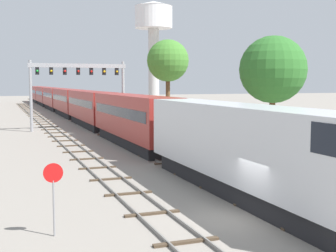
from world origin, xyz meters
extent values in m
plane|color=gray|center=(0.00, 0.00, 0.00)|extent=(400.00, 400.00, 0.00)
cube|color=slate|center=(1.28, 60.00, 0.08)|extent=(0.07, 200.00, 0.16)
cube|color=slate|center=(2.72, 60.00, 0.08)|extent=(0.07, 200.00, 0.16)
cube|color=#473828|center=(2.00, -2.00, 0.05)|extent=(2.60, 0.24, 0.10)
cube|color=#473828|center=(2.00, 2.00, 0.05)|extent=(2.60, 0.24, 0.10)
cube|color=#473828|center=(2.00, 6.00, 0.05)|extent=(2.60, 0.24, 0.10)
cube|color=#473828|center=(2.00, 10.00, 0.05)|extent=(2.60, 0.24, 0.10)
cube|color=#473828|center=(2.00, 14.00, 0.05)|extent=(2.60, 0.24, 0.10)
cube|color=#473828|center=(2.00, 18.00, 0.05)|extent=(2.60, 0.24, 0.10)
cube|color=#473828|center=(2.00, 22.00, 0.05)|extent=(2.60, 0.24, 0.10)
cube|color=#473828|center=(2.00, 26.00, 0.05)|extent=(2.60, 0.24, 0.10)
cube|color=#473828|center=(2.00, 30.00, 0.05)|extent=(2.60, 0.24, 0.10)
cube|color=#473828|center=(2.00, 34.00, 0.05)|extent=(2.60, 0.24, 0.10)
cube|color=#473828|center=(2.00, 38.00, 0.05)|extent=(2.60, 0.24, 0.10)
cube|color=#473828|center=(2.00, 42.00, 0.05)|extent=(2.60, 0.24, 0.10)
cube|color=#473828|center=(2.00, 46.00, 0.05)|extent=(2.60, 0.24, 0.10)
cube|color=#473828|center=(2.00, 50.00, 0.05)|extent=(2.60, 0.24, 0.10)
cube|color=#473828|center=(2.00, 54.00, 0.05)|extent=(2.60, 0.24, 0.10)
cube|color=#473828|center=(2.00, 58.00, 0.05)|extent=(2.60, 0.24, 0.10)
cube|color=#473828|center=(2.00, 62.00, 0.05)|extent=(2.60, 0.24, 0.10)
cube|color=#473828|center=(2.00, 66.00, 0.05)|extent=(2.60, 0.24, 0.10)
cube|color=#473828|center=(2.00, 70.00, 0.05)|extent=(2.60, 0.24, 0.10)
cube|color=#473828|center=(2.00, 74.00, 0.05)|extent=(2.60, 0.24, 0.10)
cube|color=#473828|center=(2.00, 78.00, 0.05)|extent=(2.60, 0.24, 0.10)
cube|color=#473828|center=(2.00, 82.00, 0.05)|extent=(2.60, 0.24, 0.10)
cube|color=#473828|center=(2.00, 86.00, 0.05)|extent=(2.60, 0.24, 0.10)
cube|color=#473828|center=(2.00, 90.00, 0.05)|extent=(2.60, 0.24, 0.10)
cube|color=#473828|center=(2.00, 94.00, 0.05)|extent=(2.60, 0.24, 0.10)
cube|color=#473828|center=(2.00, 98.00, 0.05)|extent=(2.60, 0.24, 0.10)
cube|color=#473828|center=(2.00, 102.00, 0.05)|extent=(2.60, 0.24, 0.10)
cube|color=#473828|center=(2.00, 106.00, 0.05)|extent=(2.60, 0.24, 0.10)
cube|color=#473828|center=(2.00, 110.00, 0.05)|extent=(2.60, 0.24, 0.10)
cube|color=#473828|center=(2.00, 114.00, 0.05)|extent=(2.60, 0.24, 0.10)
cube|color=#473828|center=(2.00, 118.00, 0.05)|extent=(2.60, 0.24, 0.10)
cube|color=#473828|center=(2.00, 122.00, 0.05)|extent=(2.60, 0.24, 0.10)
cube|color=#473828|center=(2.00, 126.00, 0.05)|extent=(2.60, 0.24, 0.10)
cube|color=#473828|center=(2.00, 130.00, 0.05)|extent=(2.60, 0.24, 0.10)
cube|color=#473828|center=(2.00, 134.00, 0.05)|extent=(2.60, 0.24, 0.10)
cube|color=#473828|center=(2.00, 138.00, 0.05)|extent=(2.60, 0.24, 0.10)
cube|color=#473828|center=(2.00, 142.00, 0.05)|extent=(2.60, 0.24, 0.10)
cube|color=#473828|center=(2.00, 146.00, 0.05)|extent=(2.60, 0.24, 0.10)
cube|color=#473828|center=(2.00, 150.00, 0.05)|extent=(2.60, 0.24, 0.10)
cube|color=#473828|center=(2.00, 154.00, 0.05)|extent=(2.60, 0.24, 0.10)
cube|color=#473828|center=(2.00, 158.00, 0.05)|extent=(2.60, 0.24, 0.10)
cube|color=slate|center=(-4.22, 40.00, 0.08)|extent=(0.07, 160.00, 0.16)
cube|color=slate|center=(-2.78, 40.00, 0.08)|extent=(0.07, 160.00, 0.16)
cube|color=#473828|center=(-3.50, -2.00, 0.05)|extent=(2.60, 0.24, 0.10)
cube|color=#473828|center=(-3.50, 2.00, 0.05)|extent=(2.60, 0.24, 0.10)
cube|color=#473828|center=(-3.50, 6.00, 0.05)|extent=(2.60, 0.24, 0.10)
cube|color=#473828|center=(-3.50, 10.00, 0.05)|extent=(2.60, 0.24, 0.10)
cube|color=#473828|center=(-3.50, 14.00, 0.05)|extent=(2.60, 0.24, 0.10)
cube|color=#473828|center=(-3.50, 18.00, 0.05)|extent=(2.60, 0.24, 0.10)
cube|color=#473828|center=(-3.50, 22.00, 0.05)|extent=(2.60, 0.24, 0.10)
cube|color=#473828|center=(-3.50, 26.00, 0.05)|extent=(2.60, 0.24, 0.10)
cube|color=#473828|center=(-3.50, 30.00, 0.05)|extent=(2.60, 0.24, 0.10)
cube|color=#473828|center=(-3.50, 34.00, 0.05)|extent=(2.60, 0.24, 0.10)
cube|color=#473828|center=(-3.50, 38.00, 0.05)|extent=(2.60, 0.24, 0.10)
cube|color=#473828|center=(-3.50, 42.00, 0.05)|extent=(2.60, 0.24, 0.10)
cube|color=#473828|center=(-3.50, 46.00, 0.05)|extent=(2.60, 0.24, 0.10)
cube|color=#473828|center=(-3.50, 50.00, 0.05)|extent=(2.60, 0.24, 0.10)
cube|color=#473828|center=(-3.50, 54.00, 0.05)|extent=(2.60, 0.24, 0.10)
cube|color=#473828|center=(-3.50, 58.00, 0.05)|extent=(2.60, 0.24, 0.10)
cube|color=#473828|center=(-3.50, 62.00, 0.05)|extent=(2.60, 0.24, 0.10)
cube|color=#473828|center=(-3.50, 66.00, 0.05)|extent=(2.60, 0.24, 0.10)
cube|color=#473828|center=(-3.50, 70.00, 0.05)|extent=(2.60, 0.24, 0.10)
cube|color=#473828|center=(-3.50, 74.00, 0.05)|extent=(2.60, 0.24, 0.10)
cube|color=#473828|center=(-3.50, 78.00, 0.05)|extent=(2.60, 0.24, 0.10)
cube|color=#473828|center=(-3.50, 82.00, 0.05)|extent=(2.60, 0.24, 0.10)
cube|color=#473828|center=(-3.50, 86.00, 0.05)|extent=(2.60, 0.24, 0.10)
cube|color=#473828|center=(-3.50, 90.00, 0.05)|extent=(2.60, 0.24, 0.10)
cube|color=#473828|center=(-3.50, 94.00, 0.05)|extent=(2.60, 0.24, 0.10)
cube|color=#473828|center=(-3.50, 98.00, 0.05)|extent=(2.60, 0.24, 0.10)
cube|color=#473828|center=(-3.50, 102.00, 0.05)|extent=(2.60, 0.24, 0.10)
cube|color=#473828|center=(-3.50, 106.00, 0.05)|extent=(2.60, 0.24, 0.10)
cube|color=#473828|center=(-3.50, 110.00, 0.05)|extent=(2.60, 0.24, 0.10)
cube|color=#473828|center=(-3.50, 114.00, 0.05)|extent=(2.60, 0.24, 0.10)
cube|color=#473828|center=(-3.50, 118.00, 0.05)|extent=(2.60, 0.24, 0.10)
cube|color=silver|center=(2.00, 3.78, 2.90)|extent=(3.00, 19.56, 3.80)
cube|color=black|center=(2.00, 3.78, 0.50)|extent=(2.52, 17.60, 1.00)
cube|color=maroon|center=(2.00, 24.33, 2.90)|extent=(3.00, 19.56, 3.80)
cube|color=black|center=(2.00, 24.33, 3.30)|extent=(3.04, 17.99, 0.90)
cube|color=black|center=(2.00, 24.33, 0.50)|extent=(2.52, 17.60, 1.00)
cube|color=maroon|center=(2.00, 44.89, 2.90)|extent=(3.00, 19.56, 3.80)
cube|color=black|center=(2.00, 44.89, 3.30)|extent=(3.04, 17.99, 0.90)
cube|color=black|center=(2.00, 44.89, 0.50)|extent=(2.52, 17.60, 1.00)
cube|color=maroon|center=(2.00, 65.45, 2.90)|extent=(3.00, 19.56, 3.80)
cube|color=black|center=(2.00, 65.45, 3.30)|extent=(3.04, 17.99, 0.90)
cube|color=black|center=(2.00, 65.45, 0.50)|extent=(2.52, 17.60, 1.00)
cube|color=maroon|center=(2.00, 86.00, 2.90)|extent=(3.00, 19.56, 3.80)
cube|color=black|center=(2.00, 86.00, 3.30)|extent=(3.04, 17.99, 0.90)
cube|color=black|center=(2.00, 86.00, 0.50)|extent=(2.52, 17.60, 1.00)
cube|color=maroon|center=(2.00, 106.56, 2.90)|extent=(3.00, 19.56, 3.80)
cube|color=black|center=(2.00, 106.56, 3.30)|extent=(3.04, 17.99, 0.90)
cube|color=black|center=(2.00, 106.56, 0.50)|extent=(2.52, 17.60, 1.00)
cube|color=maroon|center=(2.00, 127.12, 2.90)|extent=(3.00, 19.56, 3.80)
cube|color=black|center=(2.00, 127.12, 3.30)|extent=(3.04, 17.99, 0.90)
cube|color=black|center=(2.00, 127.12, 0.50)|extent=(2.52, 17.60, 1.00)
cylinder|color=#999BA0|center=(-6.00, 40.66, 4.33)|extent=(0.36, 0.36, 8.66)
cylinder|color=#999BA0|center=(5.50, 40.66, 4.33)|extent=(0.36, 0.36, 8.66)
cube|color=#999BA0|center=(-0.25, 40.66, 8.06)|extent=(12.10, 0.36, 0.50)
cube|color=black|center=(-5.18, 40.71, 7.36)|extent=(0.44, 0.32, 0.90)
sphere|color=green|center=(-5.18, 40.52, 7.36)|extent=(0.28, 0.28, 0.28)
cube|color=black|center=(-3.54, 40.71, 7.36)|extent=(0.44, 0.32, 0.90)
sphere|color=yellow|center=(-3.54, 40.52, 7.36)|extent=(0.28, 0.28, 0.28)
cube|color=black|center=(-1.89, 40.71, 7.36)|extent=(0.44, 0.32, 0.90)
sphere|color=red|center=(-1.89, 40.52, 7.36)|extent=(0.28, 0.28, 0.28)
cube|color=black|center=(-0.25, 40.71, 7.36)|extent=(0.44, 0.32, 0.90)
sphere|color=red|center=(-0.25, 40.52, 7.36)|extent=(0.28, 0.28, 0.28)
cube|color=black|center=(1.39, 40.71, 7.36)|extent=(0.44, 0.32, 0.90)
sphere|color=red|center=(1.39, 40.52, 7.36)|extent=(0.28, 0.28, 0.28)
cube|color=black|center=(3.04, 40.71, 7.36)|extent=(0.44, 0.32, 0.90)
sphere|color=yellow|center=(3.04, 40.52, 7.36)|extent=(0.28, 0.28, 0.28)
cube|color=black|center=(4.68, 40.71, 7.36)|extent=(0.44, 0.32, 0.90)
sphere|color=yellow|center=(4.68, 40.52, 7.36)|extent=(0.28, 0.28, 0.28)
cylinder|color=beige|center=(26.21, 89.37, 9.50)|extent=(2.60, 2.60, 18.99)
cylinder|color=white|center=(26.21, 89.37, 21.60)|extent=(8.94, 8.94, 5.22)
cone|color=white|center=(26.21, 89.37, 24.81)|extent=(9.12, 9.12, 1.20)
cylinder|color=gray|center=(-8.00, 0.54, 1.10)|extent=(0.08, 0.08, 2.20)
cylinder|color=red|center=(-8.00, 0.52, 2.50)|extent=(0.76, 0.03, 0.76)
cylinder|color=brown|center=(14.40, 19.80, 2.49)|extent=(0.56, 0.56, 4.97)
sphere|color=#2D6B28|center=(14.40, 19.80, 7.18)|extent=(6.30, 6.30, 6.30)
cylinder|color=brown|center=(10.99, 38.79, 3.44)|extent=(0.56, 0.56, 6.89)
sphere|color=#427F2D|center=(10.99, 38.79, 8.78)|extent=(5.42, 5.42, 5.42)
camera|label=1|loc=(-9.96, -17.36, 5.96)|focal=49.30mm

